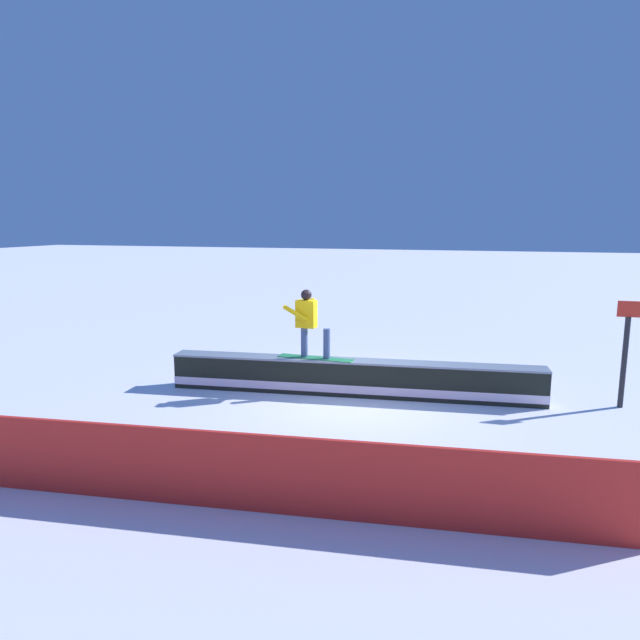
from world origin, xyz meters
The scene contains 5 objects.
ground_plane centered at (0.00, 0.00, 0.00)m, with size 120.00×120.00×0.00m, color white.
grind_box centered at (0.00, 0.00, 0.33)m, with size 7.61×1.28×0.74m.
snowboarder centered at (0.91, 0.07, 1.50)m, with size 1.61×0.42×1.42m.
safety_fence centered at (0.00, 4.92, 0.50)m, with size 8.95×0.06×1.00m, color red.
trail_marker centered at (-5.11, -0.72, 1.10)m, with size 0.40×0.10×2.06m.
Camera 1 is at (-2.54, 10.85, 3.52)m, focal length 31.55 mm.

